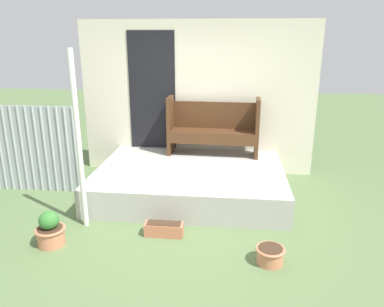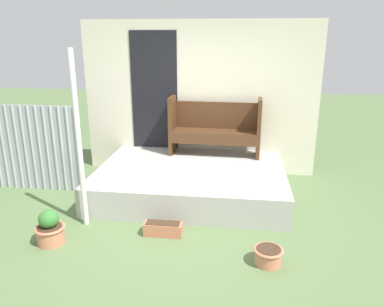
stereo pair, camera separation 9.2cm
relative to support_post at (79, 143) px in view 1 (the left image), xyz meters
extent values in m
plane|color=#5B7547|center=(1.21, 0.11, -1.11)|extent=(24.00, 24.00, 0.00)
cube|color=#B2AFA8|center=(1.23, 1.15, -0.90)|extent=(2.81, 2.06, 0.42)
cube|color=beige|center=(1.23, 2.21, 0.19)|extent=(4.01, 0.06, 2.60)
cube|color=black|center=(0.45, 2.17, 0.32)|extent=(0.80, 0.02, 2.00)
cylinder|color=#AAB0B5|center=(-1.72, 1.02, -0.43)|extent=(0.04, 0.04, 1.35)
cylinder|color=#AAB0B5|center=(-1.60, 1.02, -0.43)|extent=(0.04, 0.04, 1.35)
cylinder|color=#AAB0B5|center=(-1.48, 1.02, -0.43)|extent=(0.04, 0.04, 1.35)
cylinder|color=#AAB0B5|center=(-1.36, 1.02, -0.43)|extent=(0.04, 0.04, 1.35)
cylinder|color=#AAB0B5|center=(-1.24, 1.02, -0.43)|extent=(0.04, 0.04, 1.35)
cylinder|color=#AAB0B5|center=(-1.12, 1.02, -0.43)|extent=(0.04, 0.04, 1.35)
cylinder|color=#AAB0B5|center=(-0.99, 1.02, -0.43)|extent=(0.04, 0.04, 1.35)
cylinder|color=#AAB0B5|center=(-0.87, 1.02, -0.43)|extent=(0.04, 0.04, 1.35)
cylinder|color=#AAB0B5|center=(-0.75, 1.02, -0.43)|extent=(0.04, 0.04, 1.35)
cylinder|color=#AAB0B5|center=(-0.63, 1.02, -0.43)|extent=(0.04, 0.04, 1.35)
cylinder|color=#AAB0B5|center=(-0.51, 1.02, -0.43)|extent=(0.04, 0.04, 1.35)
cylinder|color=white|center=(0.00, 0.00, 0.00)|extent=(0.07, 0.07, 2.21)
cube|color=#4C2D19|center=(0.81, 1.89, -0.21)|extent=(0.07, 0.40, 0.97)
cube|color=#4C2D19|center=(2.25, 1.85, -0.21)|extent=(0.07, 0.40, 0.97)
cube|color=#4C2D19|center=(1.53, 1.87, -0.29)|extent=(1.39, 0.44, 0.04)
cube|color=#4C2D19|center=(1.52, 1.69, -0.39)|extent=(1.38, 0.07, 0.15)
cube|color=#4C2D19|center=(1.53, 2.05, -0.05)|extent=(1.38, 0.08, 0.45)
cylinder|color=tan|center=(-0.22, -0.51, -1.00)|extent=(0.31, 0.31, 0.21)
torus|color=tan|center=(-0.22, -0.51, -0.91)|extent=(0.35, 0.35, 0.02)
cylinder|color=#422D1E|center=(-0.22, -0.51, -0.89)|extent=(0.28, 0.28, 0.01)
ellipsoid|color=#387A33|center=(-0.22, -0.51, -0.79)|extent=(0.23, 0.23, 0.21)
cylinder|color=tan|center=(2.29, -0.61, -1.02)|extent=(0.28, 0.28, 0.18)
torus|color=tan|center=(2.29, -0.61, -0.94)|extent=(0.32, 0.32, 0.02)
cylinder|color=#422D1E|center=(2.29, -0.61, -0.92)|extent=(0.26, 0.26, 0.01)
cube|color=#C67251|center=(1.05, -0.15, -1.03)|extent=(0.47, 0.17, 0.16)
cube|color=#422D1E|center=(1.05, -0.15, -0.94)|extent=(0.41, 0.14, 0.01)
camera|label=1|loc=(1.83, -4.17, 1.25)|focal=35.00mm
camera|label=2|loc=(1.93, -4.16, 1.25)|focal=35.00mm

